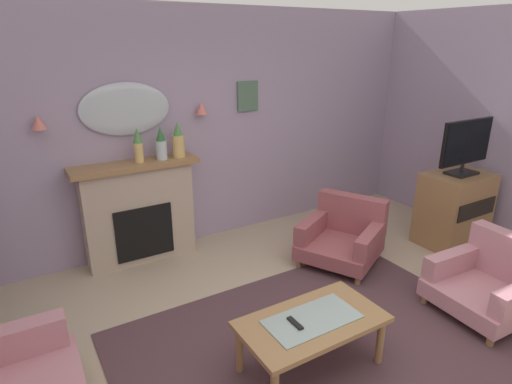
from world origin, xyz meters
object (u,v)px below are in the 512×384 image
Objects in this scene: mantel_vase_centre at (161,144)px; wall_mirror at (126,109)px; wall_sconce_right at (201,108)px; armchair_near_fireplace at (343,235)px; mantel_vase_left at (178,142)px; fireplace at (139,213)px; coffee_table at (312,326)px; mantel_vase_right at (138,145)px; framed_picture at (248,96)px; tv_flatscreen at (466,146)px; armchair_beside_couch at (491,281)px; wall_sconce_left at (38,122)px; tv_remote at (295,324)px; tv_cabinet at (454,209)px.

mantel_vase_centre is 0.52m from wall_mirror.
armchair_near_fireplace is at bearing -49.34° from wall_sconce_right.
mantel_vase_left reaches higher than mantel_vase_centre.
fireplace reaches higher than coffee_table.
wall_mirror is (-0.30, 0.17, 0.38)m from mantel_vase_centre.
mantel_vase_left reaches higher than mantel_vase_right.
framed_picture is at bearing 70.07° from coffee_table.
fireplace is 1.24× the size of armchair_near_fireplace.
framed_picture is at bearing 10.20° from mantel_vase_left.
tv_flatscreen is (1.46, -0.38, 0.94)m from armchair_near_fireplace.
mantel_vase_centre is 0.34× the size of armchair_near_fireplace.
armchair_beside_couch is (0.96, -2.81, -1.44)m from framed_picture.
tv_remote is (1.28, -2.47, -1.21)m from wall_sconce_left.
fireplace is 1.24× the size of coffee_table.
framed_picture is at bearing 108.95° from armchair_beside_couch.
mantel_vase_centre reaches higher than coffee_table.
tv_remote is 0.19× the size of tv_flatscreen.
tv_remote is 0.19× the size of armchair_beside_couch.
coffee_table is at bearing -109.93° from framed_picture.
wall_sconce_right is at bearing 80.33° from tv_remote.
wall_mirror reaches higher than tv_remote.
fireplace is 1.91m from framed_picture.
wall_sconce_right reaches higher than fireplace.
mantel_vase_right is 0.25m from mantel_vase_centre.
tv_cabinet is (0.96, 1.09, 0.15)m from armchair_beside_couch.
tv_cabinet is at bearing -41.75° from framed_picture.
mantel_vase_centre is at bearing 129.46° from armchair_beside_couch.
tv_cabinet is (1.92, -1.72, -1.30)m from framed_picture.
wall_mirror is 2.77m from armchair_near_fireplace.
fireplace is at bearing 176.76° from mantel_vase_left.
armchair_beside_couch is at bearing -71.02° from armchair_near_fireplace.
framed_picture reaches higher than tv_flatscreen.
tv_remote reaches higher than coffee_table.
mantel_vase_right is 0.42× the size of tv_cabinet.
mantel_vase_left is (0.20, 0.00, 0.01)m from mantel_vase_centre.
coffee_table is 2.97m from tv_cabinet.
mantel_vase_centre is (0.30, -0.03, 0.76)m from fireplace.
wall_mirror is at bearing 106.39° from mantel_vase_right.
fireplace is 8.50× the size of tv_remote.
wall_sconce_right reaches higher than mantel_vase_centre.
wall_sconce_left and wall_sconce_right have the same top height.
framed_picture reaches higher than armchair_near_fireplace.
wall_sconce_right is 3.46m from armchair_beside_couch.
mantel_vase_left reaches higher than armchair_beside_couch.
mantel_vase_left is 3.31m from tv_flatscreen.
mantel_vase_left is 0.45× the size of tv_cabinet.
wall_sconce_right reaches higher than coffee_table.
mantel_vase_centre is at bearing 93.12° from tv_remote.
mantel_vase_centre is 0.38× the size of wall_mirror.
mantel_vase_centre is 0.33× the size of coffee_table.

